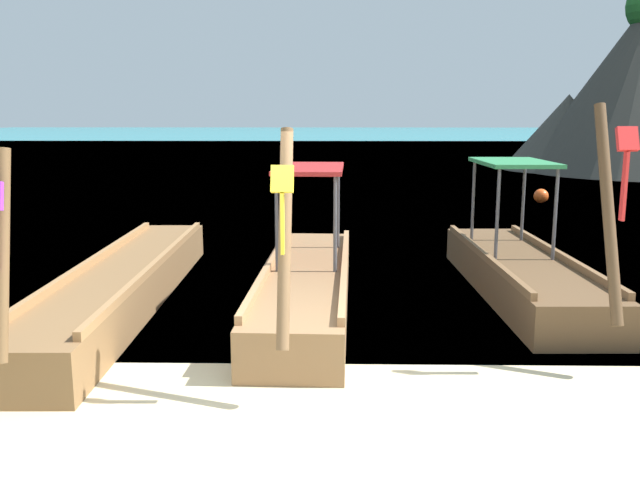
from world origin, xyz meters
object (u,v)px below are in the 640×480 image
at_px(longtail_boat_yellow_ribbon, 307,284).
at_px(mooring_buoy_near, 541,196).
at_px(longtail_boat_red_ribbon, 521,271).
at_px(longtail_boat_violet_ribbon, 124,285).
at_px(karst_rock, 639,87).

height_order(longtail_boat_yellow_ribbon, mooring_buoy_near, longtail_boat_yellow_ribbon).
bearing_deg(longtail_boat_red_ribbon, mooring_buoy_near, 71.63).
height_order(longtail_boat_violet_ribbon, longtail_boat_yellow_ribbon, longtail_boat_yellow_ribbon).
distance_m(karst_rock, mooring_buoy_near, 14.10).
height_order(longtail_boat_yellow_ribbon, karst_rock, karst_rock).
distance_m(longtail_boat_yellow_ribbon, karst_rock, 26.80).
bearing_deg(longtail_boat_red_ribbon, longtail_boat_yellow_ribbon, -165.96).
xyz_separation_m(longtail_boat_violet_ribbon, karst_rock, (16.79, 22.37, 3.50)).
height_order(longtail_boat_yellow_ribbon, longtail_boat_red_ribbon, longtail_boat_red_ribbon).
relative_size(longtail_boat_red_ribbon, mooring_buoy_near, 13.63).
relative_size(longtail_boat_yellow_ribbon, mooring_buoy_near, 14.08).
relative_size(longtail_boat_violet_ribbon, longtail_boat_red_ribbon, 1.23).
bearing_deg(longtail_boat_violet_ribbon, longtail_boat_yellow_ribbon, -1.75).
xyz_separation_m(longtail_boat_yellow_ribbon, longtail_boat_red_ribbon, (3.16, 0.79, 0.00)).
xyz_separation_m(longtail_boat_red_ribbon, mooring_buoy_near, (3.44, 10.35, -0.13)).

